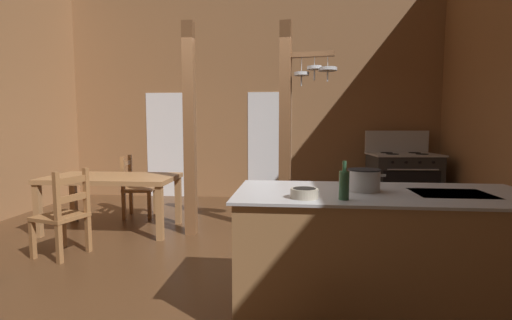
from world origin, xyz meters
name	(u,v)px	position (x,y,z in m)	size (l,w,h in m)	color
ground_plane	(216,275)	(0.00, 0.00, -0.05)	(7.87, 8.07, 0.10)	#4C301C
wall_back	(252,86)	(0.00, 3.71, 2.18)	(7.87, 0.14, 4.36)	#93663F
glazed_door_back_left	(172,145)	(-1.59, 3.63, 1.02)	(1.00, 0.01, 2.05)	white
glazed_panel_back_right	(269,146)	(0.35, 3.63, 1.02)	(0.84, 0.01, 2.05)	white
kitchen_island	(382,254)	(1.40, -0.73, 0.47)	(2.17, 0.99, 0.93)	#9E7044
stove_range	(403,179)	(2.71, 3.05, 0.48)	(1.19, 0.88, 1.32)	#2C2C2C
support_post_with_pot_rack	(289,122)	(0.71, 1.26, 1.47)	(0.72, 0.29, 2.71)	brown
support_post_center	(190,130)	(-0.56, 1.18, 1.36)	(0.14, 0.14, 2.71)	brown
dining_table	(112,183)	(-1.66, 1.24, 0.65)	(1.70, 0.91, 0.74)	#9E7044
ladderback_chair_near_window	(64,215)	(-1.71, 0.25, 0.45)	(0.55, 0.55, 0.95)	olive
ladderback_chair_by_post	(136,188)	(-1.64, 1.99, 0.45)	(0.49, 0.49, 0.95)	olive
stockpot_on_counter	(364,180)	(1.26, -0.70, 1.01)	(0.31, 0.24, 0.16)	#B7BABF
mixing_bowl_on_counter	(304,193)	(0.81, -1.01, 0.97)	(0.19, 0.19, 0.07)	#B2A893
bottle_tall_on_counter	(344,184)	(1.06, -1.04, 1.03)	(0.07, 0.07, 0.26)	#2D5638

